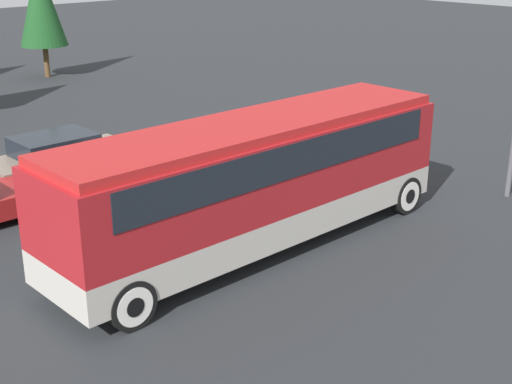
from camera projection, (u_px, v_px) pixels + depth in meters
name	position (u px, v px, depth m)	size (l,w,h in m)	color
ground_plane	(256.00, 247.00, 17.29)	(120.00, 120.00, 0.00)	#26282B
tour_bus	(259.00, 172.00, 16.70)	(10.64, 2.59, 3.16)	#B7B2A8
parked_car_mid	(220.00, 150.00, 22.45)	(4.47, 1.91, 1.44)	silver
parked_car_far	(59.00, 157.00, 21.74)	(4.47, 1.95, 1.44)	#7A6B5B
tree_center	(41.00, 3.00, 36.36)	(2.42, 2.42, 6.02)	brown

